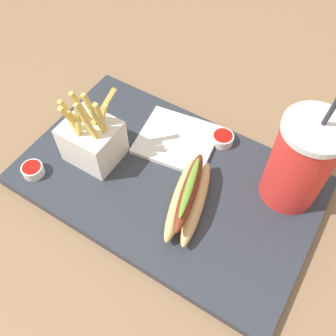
% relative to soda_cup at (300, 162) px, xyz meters
% --- Properties ---
extents(ground_plane, '(2.40, 2.40, 0.02)m').
position_rel_soda_cup_xyz_m(ground_plane, '(-0.18, -0.08, -0.11)').
color(ground_plane, '#8C6B4C').
extents(food_tray, '(0.50, 0.31, 0.02)m').
position_rel_soda_cup_xyz_m(food_tray, '(-0.18, -0.08, -0.09)').
color(food_tray, '#2D333D').
rests_on(food_tray, ground_plane).
extents(soda_cup, '(0.09, 0.09, 0.25)m').
position_rel_soda_cup_xyz_m(soda_cup, '(0.00, 0.00, 0.00)').
color(soda_cup, red).
rests_on(soda_cup, food_tray).
extents(fries_basket, '(0.09, 0.08, 0.15)m').
position_rel_soda_cup_xyz_m(fries_basket, '(-0.32, -0.11, -0.04)').
color(fries_basket, white).
rests_on(fries_basket, food_tray).
extents(hot_dog_1, '(0.09, 0.17, 0.06)m').
position_rel_soda_cup_xyz_m(hot_dog_1, '(-0.13, -0.11, -0.06)').
color(hot_dog_1, '#DBB775').
rests_on(hot_dog_1, food_tray).
extents(ketchup_cup_1, '(0.04, 0.04, 0.02)m').
position_rel_soda_cup_xyz_m(ketchup_cup_1, '(-0.38, -0.19, -0.07)').
color(ketchup_cup_1, white).
rests_on(ketchup_cup_1, food_tray).
extents(ketchup_cup_2, '(0.04, 0.04, 0.02)m').
position_rel_soda_cup_xyz_m(ketchup_cup_2, '(-0.14, 0.04, -0.07)').
color(ketchup_cup_2, white).
rests_on(ketchup_cup_2, food_tray).
extents(napkin_stack, '(0.15, 0.14, 0.01)m').
position_rel_soda_cup_xyz_m(napkin_stack, '(-0.21, -0.00, -0.08)').
color(napkin_stack, white).
rests_on(napkin_stack, food_tray).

